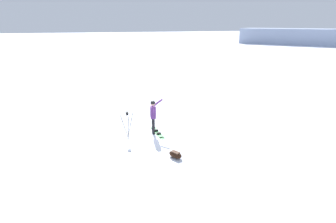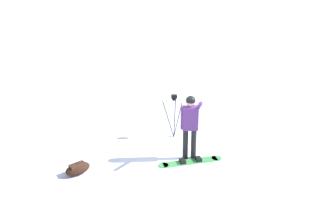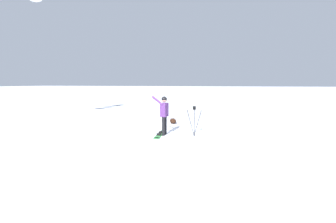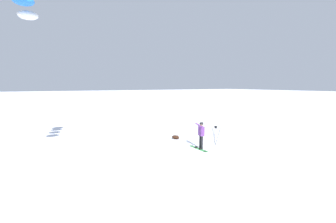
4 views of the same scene
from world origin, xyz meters
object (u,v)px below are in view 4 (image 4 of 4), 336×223
object	(u,v)px
snowboard	(198,148)
camera_tripod	(216,132)
snowboarder	(201,132)
gear_bag_large	(176,137)

from	to	relation	value
snowboard	camera_tripod	distance (m)	1.83
snowboarder	gear_bag_large	xyz separation A→B (m)	(-0.25, 2.90, -0.95)
snowboard	camera_tripod	size ratio (longest dim) A/B	1.28
snowboard	gear_bag_large	world-z (taller)	gear_bag_large
gear_bag_large	camera_tripod	world-z (taller)	camera_tripod
snowboarder	gear_bag_large	world-z (taller)	snowboarder
snowboarder	snowboard	size ratio (longest dim) A/B	1.04
snowboarder	gear_bag_large	distance (m)	3.06
gear_bag_large	snowboard	bearing A→B (deg)	-89.15
gear_bag_large	camera_tripod	size ratio (longest dim) A/B	0.53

